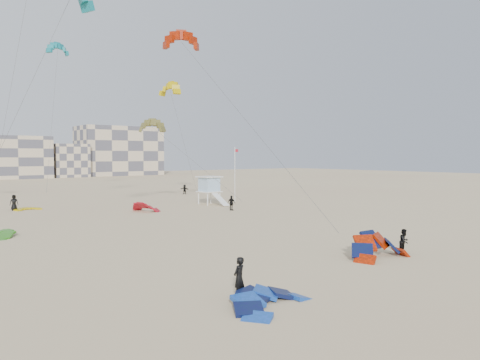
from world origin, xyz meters
TOP-DOWN VIEW (x-y plane):
  - ground at (0.00, 0.00)m, footprint 320.00×320.00m
  - kite_ground_blue at (-0.48, -1.00)m, footprint 5.20×5.35m
  - kite_ground_orange at (11.26, 1.80)m, footprint 4.49×4.47m
  - kite_ground_red_far at (10.82, 33.74)m, footprint 4.59×4.50m
  - kite_ground_yellow at (0.32, 43.72)m, footprint 2.90×3.06m
  - kitesurfer_main at (-0.95, 0.59)m, footprint 0.82×0.68m
  - kitesurfer_b at (13.70, 1.62)m, footprint 0.84×0.68m
  - kitesurfer_d at (19.28, 28.25)m, footprint 0.76×1.13m
  - kitesurfer_e at (-1.12, 44.14)m, footprint 1.04×0.81m
  - kitesurfer_f at (27.05, 51.92)m, footprint 1.23×1.53m
  - kite_fly_orange at (12.07, 27.46)m, footprint 4.78×24.11m
  - kite_fly_olive at (15.23, 40.56)m, footprint 8.06×14.89m
  - kite_fly_yellow at (23.54, 50.37)m, footprint 8.18×4.79m
  - kite_fly_teal_b at (10.16, 63.60)m, footprint 6.39×9.21m
  - lifeguard_tower_near at (21.06, 35.59)m, footprint 2.79×5.20m
  - flagpole at (25.50, 35.78)m, footprint 0.63×0.10m
  - condo_east at (50.00, 132.00)m, footprint 26.00×14.00m
  - condo_fill_right at (32.00, 128.00)m, footprint 10.00×10.00m

SIDE VIEW (x-z plane):
  - ground at x=0.00m, z-range 0.00..0.00m
  - kite_ground_blue at x=-0.48m, z-range -1.05..1.05m
  - kite_ground_orange at x=11.26m, z-range -2.19..2.19m
  - kite_ground_red_far at x=10.82m, z-range -1.65..1.65m
  - kite_ground_yellow at x=0.32m, z-range -0.27..0.27m
  - kitesurfer_f at x=27.05m, z-range 0.00..1.63m
  - kitesurfer_b at x=13.70m, z-range 0.00..1.66m
  - kitesurfer_d at x=19.28m, z-range 0.00..1.78m
  - kitesurfer_e at x=-1.12m, z-range 0.00..1.88m
  - kitesurfer_main at x=-0.95m, z-range 0.00..1.93m
  - lifeguard_tower_near at x=21.06m, z-range -0.02..3.76m
  - flagpole at x=25.50m, z-range 0.20..7.89m
  - condo_fill_right at x=32.00m, z-range 0.00..10.00m
  - condo_east at x=50.00m, z-range 0.00..16.00m
  - kite_fly_olive at x=15.23m, z-range 4.96..15.69m
  - kite_fly_yellow at x=23.54m, z-range 8.21..25.77m
  - kite_fly_orange at x=12.07m, z-range 9.24..27.86m
  - kite_fly_teal_b at x=10.16m, z-range 11.78..35.91m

